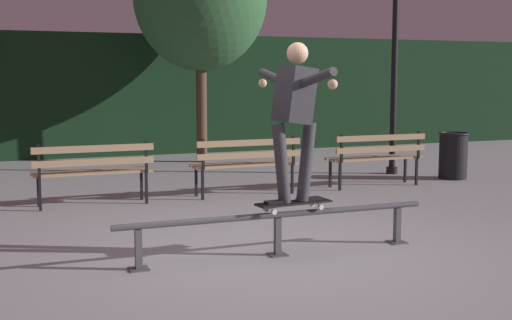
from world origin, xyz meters
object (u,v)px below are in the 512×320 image
park_bench_right_center (247,160)px  lamp_post_right (395,35)px  park_bench_left_center (93,167)px  grind_rail (278,223)px  skateboard (294,203)px  trash_can (453,155)px  park_bench_rightmost (377,154)px  skateboarder (295,108)px

park_bench_right_center → lamp_post_right: 3.99m
park_bench_left_center → lamp_post_right: lamp_post_right is taller
grind_rail → skateboard: skateboard is taller
trash_can → skateboard: bearing=-142.8°
park_bench_right_center → park_bench_rightmost: size_ratio=1.00×
park_bench_left_center → park_bench_right_center: (2.22, 0.00, 0.00)m
lamp_post_right → trash_can: 2.35m
skateboarder → skateboard: bearing=-174.2°
skateboard → park_bench_right_center: bearing=77.4°
park_bench_rightmost → trash_can: park_bench_rightmost is taller
skateboard → skateboarder: 0.94m
skateboard → park_bench_rightmost: park_bench_rightmost is taller
skateboard → skateboarder: skateboarder is taller
skateboarder → lamp_post_right: (3.99, 4.43, 1.04)m
lamp_post_right → park_bench_right_center: bearing=-160.0°
park_bench_rightmost → park_bench_left_center: bearing=180.0°
lamp_post_right → trash_can: bearing=-54.0°
grind_rail → lamp_post_right: 6.45m
park_bench_right_center → lamp_post_right: size_ratio=0.41×
park_bench_rightmost → skateboarder: bearing=-132.2°
skateboarder → lamp_post_right: 6.05m
skateboarder → lamp_post_right: lamp_post_right is taller
park_bench_left_center → skateboarder: bearing=-65.1°
grind_rail → park_bench_left_center: (-1.32, 3.24, 0.21)m
skateboarder → lamp_post_right: size_ratio=0.40×
skateboarder → park_bench_left_center: size_ratio=0.97×
park_bench_rightmost → lamp_post_right: 2.52m
grind_rail → lamp_post_right: (4.17, 4.43, 2.16)m
skateboarder → trash_can: skateboarder is taller
skateboard → trash_can: trash_can is taller
grind_rail → park_bench_rightmost: (3.11, 3.24, 0.21)m
park_bench_rightmost → lamp_post_right: bearing=48.5°
lamp_post_right → skateboarder: bearing=-132.0°
park_bench_left_center → trash_can: 6.15m
park_bench_rightmost → skateboard: bearing=-132.2°
grind_rail → lamp_post_right: lamp_post_right is taller
skateboard → lamp_post_right: (4.00, 4.43, 1.97)m
skateboard → trash_can: (4.65, 3.53, -0.09)m
skateboard → park_bench_left_center: bearing=114.8°
park_bench_right_center → park_bench_rightmost: 2.22m
park_bench_left_center → park_bench_rightmost: bearing=0.0°
skateboarder → park_bench_left_center: skateboarder is taller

